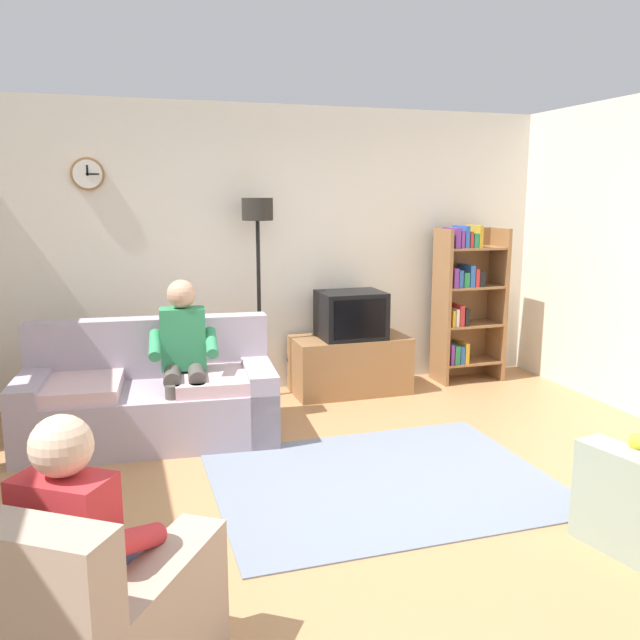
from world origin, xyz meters
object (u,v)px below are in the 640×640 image
at_px(person_on_couch, 184,352).
at_px(person_in_left_armchair, 85,541).
at_px(couch, 150,399).
at_px(tv, 351,315).
at_px(floor_lamp, 258,243).
at_px(armchair_near_window, 75,632).
at_px(bookshelf, 464,299).
at_px(tv_stand, 350,365).

relative_size(person_on_couch, person_in_left_armchair, 1.11).
bearing_deg(couch, tv, 19.20).
bearing_deg(tv, floor_lamp, 171.80).
bearing_deg(couch, armchair_near_window, -98.58).
height_order(couch, tv, tv).
bearing_deg(bookshelf, floor_lamp, 179.18).
xyz_separation_m(couch, person_in_left_armchair, (-0.36, -2.64, 0.29)).
bearing_deg(tv, person_on_couch, -154.79).
distance_m(bookshelf, person_on_couch, 3.02).
bearing_deg(tv, person_in_left_armchair, -124.35).
xyz_separation_m(tv, bookshelf, (1.26, 0.09, 0.07)).
bearing_deg(armchair_near_window, couch, 81.42).
distance_m(tv_stand, tv, 0.49).
distance_m(bookshelf, person_in_left_armchair, 4.89).
xyz_separation_m(tv_stand, armchair_near_window, (-2.31, -3.40, 0.02)).
distance_m(tv_stand, person_on_couch, 1.87).
bearing_deg(couch, person_in_left_armchair, -97.75).
bearing_deg(tv_stand, bookshelf, 3.13).
xyz_separation_m(tv, person_in_left_armchair, (-2.26, -3.31, -0.16)).
xyz_separation_m(couch, person_on_couch, (0.26, -0.11, 0.39)).
relative_size(couch, person_in_left_armchair, 1.76).
distance_m(armchair_near_window, person_on_couch, 2.72).
bearing_deg(floor_lamp, bookshelf, -0.82).
height_order(tv, floor_lamp, floor_lamp).
distance_m(couch, bookshelf, 3.29).
height_order(tv_stand, person_on_couch, person_on_couch).
bearing_deg(armchair_near_window, tv, 55.66).
xyz_separation_m(bookshelf, person_on_couch, (-2.89, -0.86, -0.14)).
xyz_separation_m(armchair_near_window, person_in_left_armchair, (0.05, 0.07, 0.32)).
bearing_deg(tv_stand, armchair_near_window, -124.15).
height_order(bookshelf, person_on_couch, bookshelf).
height_order(bookshelf, armchair_near_window, bookshelf).
bearing_deg(tv_stand, floor_lamp, 173.41).
distance_m(bookshelf, floor_lamp, 2.20).
distance_m(person_on_couch, person_in_left_armchair, 2.61).
relative_size(couch, bookshelf, 1.24).
height_order(couch, tv_stand, couch).
bearing_deg(tv, tv_stand, 90.00).
distance_m(tv_stand, armchair_near_window, 4.11).
bearing_deg(floor_lamp, armchair_near_window, -112.51).
xyz_separation_m(tv, person_on_couch, (-1.64, -0.77, -0.06)).
bearing_deg(couch, bookshelf, 13.45).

